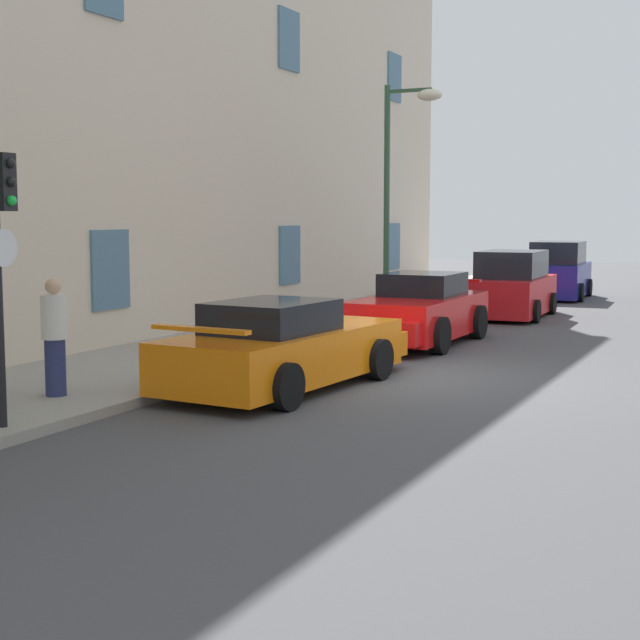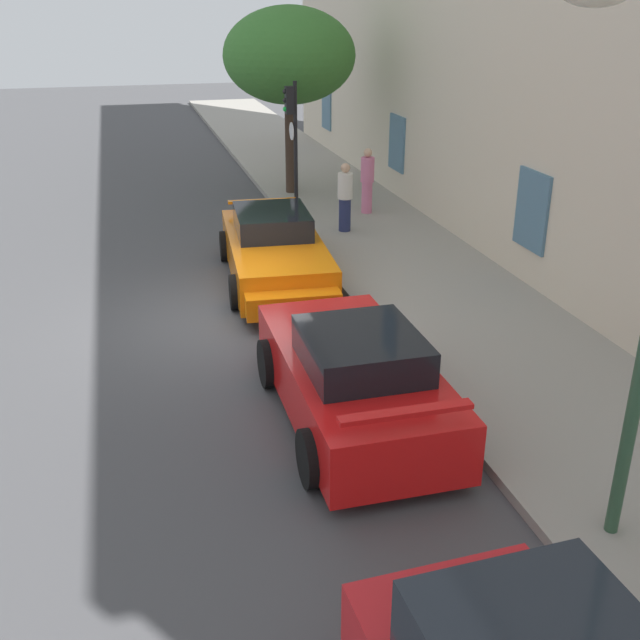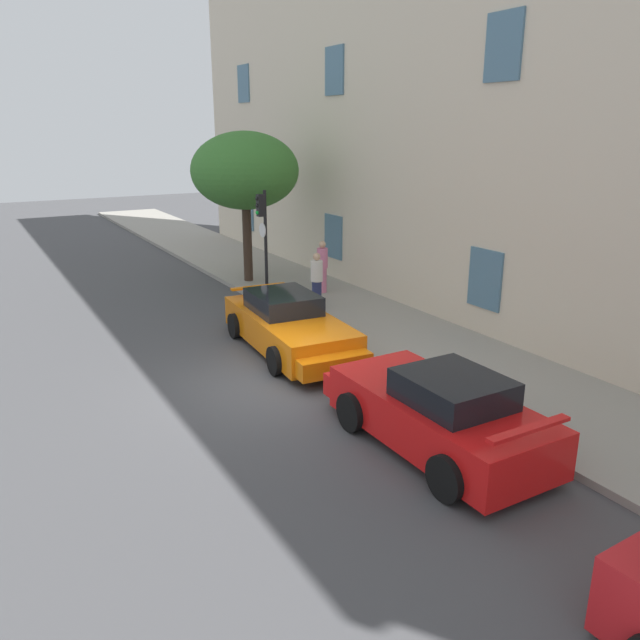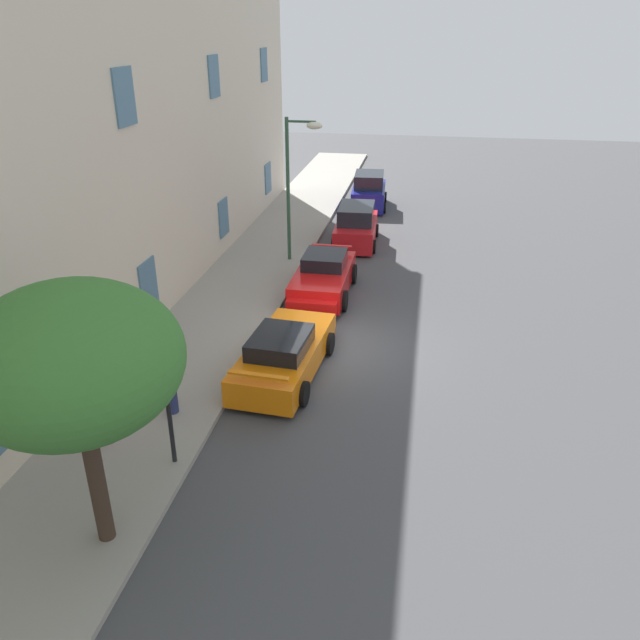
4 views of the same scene
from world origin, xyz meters
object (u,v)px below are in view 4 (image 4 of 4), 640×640
Objects in this scene: hatchback_parked at (356,227)px; traffic_light at (168,371)px; hatchback_distant at (369,192)px; sportscar_red_lead at (286,351)px; tree_near_kerb at (74,362)px; sportscar_yellow_flank at (323,279)px; pedestrian_admiring at (170,382)px; street_lamp at (299,164)px; pedestrian_strolling at (101,410)px.

hatchback_parked is 16.12m from traffic_light.
hatchback_distant is 1.10× the size of traffic_light.
tree_near_kerb reaches higher than sportscar_red_lead.
hatchback_distant is (12.17, -0.37, 0.16)m from sportscar_yellow_flank.
tree_near_kerb is 2.78m from traffic_light.
tree_near_kerb reaches higher than sportscar_yellow_flank.
pedestrian_admiring reaches higher than sportscar_red_lead.
sportscar_yellow_flank is at bearing -155.30° from street_lamp.
sportscar_yellow_flank is 1.16× the size of hatchback_parked.
pedestrian_strolling is (-1.43, 1.02, 0.02)m from pedestrian_admiring.
sportscar_red_lead is 1.53× the size of traffic_light.
traffic_light is at bearing 175.18° from hatchback_distant.
sportscar_yellow_flank is at bearing 178.27° from hatchback_distant.
traffic_light is at bearing 171.41° from sportscar_yellow_flank.
sportscar_yellow_flank is 12.77m from tree_near_kerb.
hatchback_parked is at bearing -4.25° from sportscar_yellow_flank.
street_lamp reaches higher than tree_near_kerb.
traffic_light reaches higher than hatchback_distant.
traffic_light reaches higher than hatchback_parked.
pedestrian_strolling is (-9.50, 3.37, 0.36)m from sportscar_yellow_flank.
hatchback_distant is (17.55, -0.46, 0.20)m from sportscar_red_lead.
hatchback_parked is 1.17× the size of traffic_light.
tree_near_kerb is 5.05m from pedestrian_admiring.
hatchback_parked is 2.32× the size of pedestrian_strolling.
tree_near_kerb is at bearing 170.84° from sportscar_yellow_flank.
sportscar_red_lead is 1.38× the size of hatchback_distant.
traffic_light is at bearing -11.56° from tree_near_kerb.
pedestrian_strolling is (-15.53, 3.81, 0.22)m from hatchback_parked.
tree_near_kerb is (-24.38, 2.34, 3.06)m from hatchback_distant.
hatchback_parked is 2.38× the size of pedestrian_admiring.
street_lamp is (-8.95, 1.85, 3.17)m from hatchback_distant.
pedestrian_strolling is (0.38, 1.87, -1.41)m from traffic_light.
street_lamp reaches higher than pedestrian_admiring.
hatchback_distant is (6.14, 0.08, 0.03)m from hatchback_parked.
hatchback_distant is at bearing -1.73° from sportscar_yellow_flank.
hatchback_distant is 20.43m from pedestrian_admiring.
tree_near_kerb is at bearing 172.45° from hatchback_parked.
sportscar_red_lead is 9.34m from street_lamp.
pedestrian_strolling is at bearing 27.35° from tree_near_kerb.
hatchback_distant is 9.68m from street_lamp.
sportscar_yellow_flank reaches higher than sportscar_red_lead.
hatchback_parked is at bearing -13.80° from pedestrian_strolling.
hatchback_distant is 22.19m from traffic_light.
hatchback_distant is at bearing -7.62° from pedestrian_admiring.
sportscar_red_lead is 7.79m from tree_near_kerb.
sportscar_yellow_flank is (5.38, -0.09, 0.04)m from sportscar_red_lead.
tree_near_kerb is 3.08× the size of pedestrian_admiring.
traffic_light reaches higher than pedestrian_strolling.
pedestrian_admiring reaches higher than sportscar_yellow_flank.
traffic_light is (-15.92, 1.94, 1.62)m from hatchback_parked.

